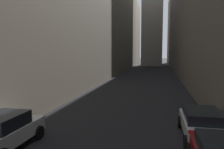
% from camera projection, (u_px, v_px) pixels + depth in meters
% --- Properties ---
extents(ground_plane, '(264.00, 264.00, 0.00)m').
position_uv_depth(ground_plane, '(145.00, 77.00, 38.79)').
color(ground_plane, black).
extents(building_block_left, '(13.32, 108.00, 21.99)m').
position_uv_depth(building_block_left, '(81.00, 16.00, 42.12)').
color(building_block_left, '#756B5B').
rests_on(building_block_left, ground).
extents(parked_car_left_third, '(1.93, 3.99, 1.61)m').
position_uv_depth(parked_car_left_third, '(4.00, 131.00, 9.95)').
color(parked_car_left_third, silver).
rests_on(parked_car_left_third, ground).
extents(parked_car_right_far, '(2.04, 4.55, 1.43)m').
position_uv_depth(parked_car_right_far, '(202.00, 124.00, 11.19)').
color(parked_car_right_far, silver).
rests_on(parked_car_right_far, ground).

